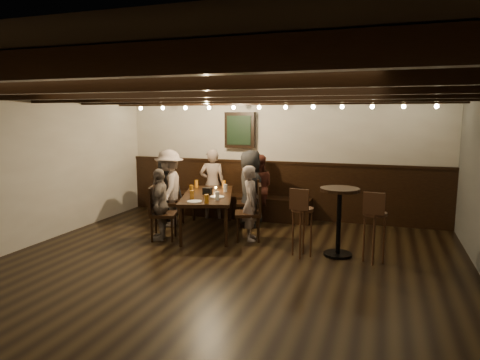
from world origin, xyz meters
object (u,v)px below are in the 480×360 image
(high_top_table, at_px, (339,212))
(chair_right_far, at_px, (249,223))
(chair_left_near, at_px, (172,211))
(bar_stool_left, at_px, (302,231))
(bar_stool_right, at_px, (374,236))
(person_left_near, at_px, (169,188))
(person_bench_right, at_px, (258,187))
(chair_right_near, at_px, (249,211))
(person_bench_centre, at_px, (212,184))
(person_left_far, at_px, (160,204))
(person_right_far, at_px, (251,203))
(person_bench_left, at_px, (166,188))
(dining_table, at_px, (208,197))
(chair_left_far, at_px, (162,223))
(person_right_near, at_px, (250,188))

(high_top_table, bearing_deg, chair_right_far, 166.27)
(chair_left_near, distance_m, high_top_table, 3.25)
(bar_stool_left, relative_size, bar_stool_right, 1.00)
(person_left_near, relative_size, bar_stool_left, 1.40)
(person_left_near, bearing_deg, person_bench_right, 105.26)
(chair_right_near, distance_m, high_top_table, 2.18)
(person_bench_centre, height_order, person_bench_right, person_bench_centre)
(chair_left_near, distance_m, person_bench_centre, 1.03)
(person_left_near, bearing_deg, chair_right_far, 58.51)
(high_top_table, height_order, bar_stool_left, bar_stool_left)
(chair_right_far, relative_size, person_bench_centre, 0.67)
(person_bench_right, distance_m, person_left_far, 2.13)
(chair_left_near, bearing_deg, chair_right_near, 90.00)
(high_top_table, bearing_deg, person_left_far, -178.14)
(person_right_far, bearing_deg, person_left_near, 59.04)
(chair_right_near, relative_size, chair_right_far, 0.98)
(person_bench_left, xyz_separation_m, bar_stool_left, (2.94, -1.35, -0.25))
(chair_left_near, bearing_deg, person_left_far, -1.98)
(person_bench_left, height_order, person_left_near, person_left_near)
(person_bench_centre, distance_m, person_right_far, 1.68)
(chair_right_far, bearing_deg, dining_table, 57.98)
(person_bench_centre, distance_m, person_left_near, 0.96)
(chair_left_near, height_order, bar_stool_right, bar_stool_right)
(person_bench_left, distance_m, person_left_near, 0.48)
(chair_left_far, distance_m, person_bench_centre, 1.72)
(person_bench_left, distance_m, person_bench_right, 1.80)
(person_right_far, xyz_separation_m, high_top_table, (1.45, -0.37, 0.04))
(person_right_far, distance_m, bar_stool_right, 2.04)
(bar_stool_left, bearing_deg, high_top_table, 31.33)
(person_bench_right, relative_size, bar_stool_right, 1.27)
(person_left_far, bearing_deg, chair_right_far, 90.00)
(person_left_near, bearing_deg, chair_left_far, 1.99)
(chair_right_near, distance_m, person_bench_centre, 1.03)
(person_right_near, height_order, person_right_far, person_right_near)
(person_right_near, distance_m, high_top_table, 2.13)
(person_bench_centre, relative_size, person_right_near, 0.98)
(person_right_far, height_order, bar_stool_left, person_right_far)
(chair_right_near, xyz_separation_m, person_bench_centre, (-0.87, 0.35, 0.42))
(person_bench_right, height_order, person_left_far, person_bench_right)
(chair_left_near, relative_size, person_left_near, 0.63)
(person_left_far, bearing_deg, bar_stool_right, 70.87)
(chair_right_near, xyz_separation_m, person_right_far, (0.31, -0.85, 0.34))
(person_right_near, relative_size, bar_stool_left, 1.39)
(chair_left_near, distance_m, person_right_near, 1.53)
(chair_left_near, distance_m, person_bench_right, 1.72)
(person_right_far, bearing_deg, bar_stool_right, -123.19)
(person_bench_left, xyz_separation_m, person_bench_right, (1.71, 0.56, 0.02))
(chair_left_near, distance_m, bar_stool_right, 3.75)
(person_bench_left, xyz_separation_m, person_right_near, (1.71, 0.08, 0.08))
(person_right_far, bearing_deg, person_bench_centre, 26.57)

